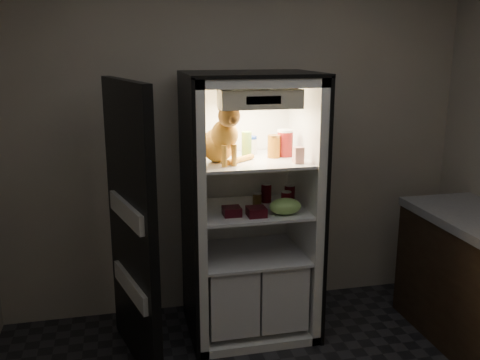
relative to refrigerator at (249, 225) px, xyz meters
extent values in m
plane|color=#B3A995|center=(0.00, 0.42, 0.56)|extent=(3.60, 0.00, 3.60)
cube|color=white|center=(0.00, 0.29, 0.13)|extent=(0.85, 0.06, 1.85)
cube|color=white|center=(-0.40, -0.03, 0.13)|extent=(0.06, 0.70, 1.85)
cube|color=white|center=(0.40, -0.03, 0.13)|extent=(0.06, 0.70, 1.85)
cube|color=white|center=(0.00, -0.03, 1.03)|extent=(0.85, 0.70, 0.06)
cube|color=white|center=(0.00, -0.03, -0.76)|extent=(0.85, 0.70, 0.06)
cube|color=black|center=(-0.44, -0.03, 0.13)|extent=(0.02, 0.72, 1.87)
cube|color=black|center=(0.44, -0.03, 0.13)|extent=(0.02, 0.72, 1.87)
cube|color=black|center=(0.00, -0.03, 1.07)|extent=(0.90, 0.72, 0.02)
cube|color=white|center=(0.00, -0.06, 0.49)|extent=(0.73, 0.62, 0.02)
cube|color=white|center=(0.00, -0.06, 0.14)|extent=(0.73, 0.62, 0.02)
cube|color=white|center=(-0.18, -0.06, -0.44)|extent=(0.34, 0.58, 0.48)
cube|color=white|center=(0.18, -0.06, -0.44)|extent=(0.34, 0.58, 0.48)
cube|color=white|center=(0.00, -0.06, -0.19)|extent=(0.73, 0.62, 0.02)
cube|color=#F1E5C5|center=(0.00, -0.27, 0.93)|extent=(0.52, 0.18, 0.12)
cube|color=black|center=(0.00, -0.36, 0.93)|extent=(0.22, 0.01, 0.05)
cube|color=black|center=(-0.83, -0.25, 0.13)|extent=(0.28, 0.86, 1.85)
cube|color=white|center=(-0.84, -0.30, -0.24)|extent=(0.22, 0.63, 0.12)
cube|color=white|center=(-0.84, -0.30, 0.26)|extent=(0.22, 0.63, 0.12)
ellipsoid|color=orange|center=(-0.24, -0.07, 0.61)|extent=(0.27, 0.31, 0.23)
ellipsoid|color=orange|center=(-0.21, -0.18, 0.69)|extent=(0.21, 0.20, 0.19)
sphere|color=#BA5F24|center=(-0.19, -0.25, 0.82)|extent=(0.17, 0.17, 0.14)
sphere|color=#BA5F24|center=(-0.18, -0.30, 0.81)|extent=(0.07, 0.07, 0.06)
cone|color=#BA5F24|center=(-0.24, -0.25, 0.89)|extent=(0.07, 0.07, 0.06)
cone|color=#BA5F24|center=(-0.15, -0.23, 0.89)|extent=(0.07, 0.07, 0.06)
cylinder|color=orange|center=(-0.23, -0.25, 0.57)|extent=(0.04, 0.04, 0.14)
cylinder|color=orange|center=(-0.16, -0.24, 0.57)|extent=(0.04, 0.04, 0.14)
cylinder|color=orange|center=(-0.10, -0.14, 0.52)|extent=(0.23, 0.19, 0.04)
cylinder|color=#248532|center=(-0.02, -0.01, 0.58)|extent=(0.07, 0.07, 0.17)
cylinder|color=#248532|center=(-0.02, -0.01, 0.67)|extent=(0.07, 0.07, 0.01)
cylinder|color=white|center=(0.03, 0.11, 0.55)|extent=(0.09, 0.09, 0.11)
cylinder|color=#16369D|center=(0.03, 0.11, 0.62)|extent=(0.09, 0.09, 0.02)
cylinder|color=maroon|center=(0.16, -0.04, 0.57)|extent=(0.09, 0.09, 0.14)
cylinder|color=gold|center=(0.16, -0.04, 0.65)|extent=(0.09, 0.09, 0.02)
cylinder|color=maroon|center=(0.25, -0.02, 0.58)|extent=(0.11, 0.11, 0.17)
cylinder|color=white|center=(0.25, -0.02, 0.68)|extent=(0.11, 0.11, 0.01)
cube|color=white|center=(0.27, -0.25, 0.55)|extent=(0.06, 0.06, 0.11)
cylinder|color=black|center=(0.14, 0.06, 0.21)|extent=(0.07, 0.07, 0.13)
cylinder|color=#B2B2B2|center=(0.14, 0.06, 0.28)|extent=(0.07, 0.07, 0.00)
cylinder|color=black|center=(0.30, -0.02, 0.22)|extent=(0.07, 0.07, 0.13)
cylinder|color=#B2B2B2|center=(0.30, -0.02, 0.28)|extent=(0.08, 0.08, 0.00)
cylinder|color=black|center=(0.23, -0.15, 0.21)|extent=(0.07, 0.07, 0.13)
cylinder|color=#B2B2B2|center=(0.23, -0.15, 0.28)|extent=(0.07, 0.07, 0.00)
cylinder|color=brown|center=(0.06, 0.01, 0.19)|extent=(0.06, 0.06, 0.08)
cylinder|color=#B2B2B2|center=(0.06, 0.01, 0.23)|extent=(0.06, 0.06, 0.01)
ellipsoid|color=#8FD262|center=(0.19, -0.25, 0.20)|extent=(0.22, 0.16, 0.11)
cube|color=#440B12|center=(-0.17, -0.19, 0.18)|extent=(0.12, 0.12, 0.06)
cube|color=#440B12|center=(-0.01, -0.24, 0.18)|extent=(0.12, 0.12, 0.06)
camera|label=1|loc=(-0.88, -3.53, 1.25)|focal=40.00mm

